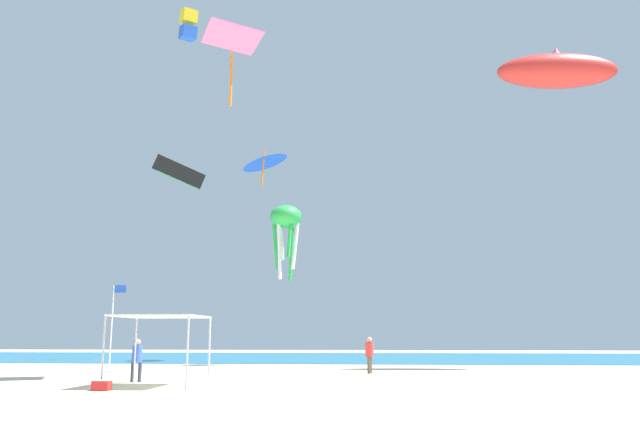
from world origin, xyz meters
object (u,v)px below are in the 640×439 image
object	(u,v)px
kite_delta_blue	(264,159)
kite_octopus_green	(286,221)
kite_inflatable_red	(557,71)
person_near_tent	(137,357)
cooler_box	(102,385)
banner_flag	(113,321)
canopy_tent	(161,319)
kite_diamond_pink	(232,41)
person_leftmost	(370,352)
kite_parafoil_black	(179,172)
kite_box_yellow	(188,25)

from	to	relation	value
kite_delta_blue	kite_octopus_green	world-z (taller)	kite_delta_blue
kite_delta_blue	kite_inflatable_red	bearing A→B (deg)	-122.86
person_near_tent	cooler_box	distance (m)	3.84
banner_flag	canopy_tent	bearing A→B (deg)	-54.07
banner_flag	kite_diamond_pink	xyz separation A→B (m)	(5.43, -1.26, 12.97)
person_leftmost	banner_flag	size ratio (longest dim) A/B	0.42
banner_flag	kite_parafoil_black	bearing A→B (deg)	99.80
kite_octopus_green	kite_diamond_pink	bearing A→B (deg)	-36.02
canopy_tent	kite_diamond_pink	world-z (taller)	kite_diamond_pink
kite_delta_blue	kite_box_yellow	world-z (taller)	kite_box_yellow
person_near_tent	kite_box_yellow	distance (m)	21.67
person_leftmost	kite_parafoil_black	bearing A→B (deg)	-123.10
kite_delta_blue	banner_flag	bearing A→B (deg)	157.95
person_near_tent	kite_inflatable_red	bearing A→B (deg)	-149.43
kite_delta_blue	cooler_box	bearing A→B (deg)	169.19
kite_diamond_pink	banner_flag	bearing A→B (deg)	51.53
kite_inflatable_red	kite_diamond_pink	xyz separation A→B (m)	(-17.63, -8.76, -1.86)
person_near_tent	kite_octopus_green	distance (m)	16.84
canopy_tent	person_near_tent	world-z (taller)	canopy_tent
banner_flag	kite_inflatable_red	world-z (taller)	kite_inflatable_red
person_leftmost	kite_parafoil_black	xyz separation A→B (m)	(-14.90, 16.39, 13.59)
kite_octopus_green	kite_box_yellow	bearing A→B (deg)	-80.86
cooler_box	kite_delta_blue	bearing A→B (deg)	87.35
kite_diamond_pink	kite_delta_blue	bearing A→B (deg)	-20.75
person_near_tent	person_leftmost	world-z (taller)	person_leftmost
kite_octopus_green	kite_delta_blue	bearing A→B (deg)	172.43
kite_octopus_green	person_leftmost	bearing A→B (deg)	1.46
canopy_tent	kite_delta_blue	distance (m)	25.29
kite_inflatable_red	kite_parafoil_black	bearing A→B (deg)	154.07
kite_box_yellow	kite_parafoil_black	distance (m)	14.63
banner_flag	kite_inflatable_red	size ratio (longest dim) A/B	0.56
kite_diamond_pink	canopy_tent	bearing A→B (deg)	139.20
kite_inflatable_red	kite_parafoil_black	distance (m)	28.71
person_near_tent	kite_inflatable_red	distance (m)	28.46
canopy_tent	kite_octopus_green	xyz separation A→B (m)	(2.30, 16.29, 6.63)
kite_box_yellow	cooler_box	bearing A→B (deg)	-118.57
kite_box_yellow	person_leftmost	bearing A→B (deg)	-55.19
person_near_tent	kite_box_yellow	size ratio (longest dim) A/B	0.83
banner_flag	kite_delta_blue	bearing A→B (deg)	76.11
banner_flag	kite_delta_blue	size ratio (longest dim) A/B	1.03
kite_inflatable_red	kite_octopus_green	xyz separation A→B (m)	(-16.57, 3.02, -8.28)
kite_box_yellow	kite_parafoil_black	world-z (taller)	kite_box_yellow
kite_inflatable_red	cooler_box	bearing A→B (deg)	-146.06
cooler_box	kite_diamond_pink	bearing A→B (deg)	68.17
banner_flag	kite_diamond_pink	world-z (taller)	kite_diamond_pink
person_leftmost	canopy_tent	bearing A→B (deg)	-28.08
canopy_tent	kite_delta_blue	size ratio (longest dim) A/B	0.75
kite_inflatable_red	kite_parafoil_black	world-z (taller)	kite_inflatable_red
cooler_box	kite_octopus_green	world-z (taller)	kite_octopus_green
kite_diamond_pink	kite_parafoil_black	world-z (taller)	kite_parafoil_black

